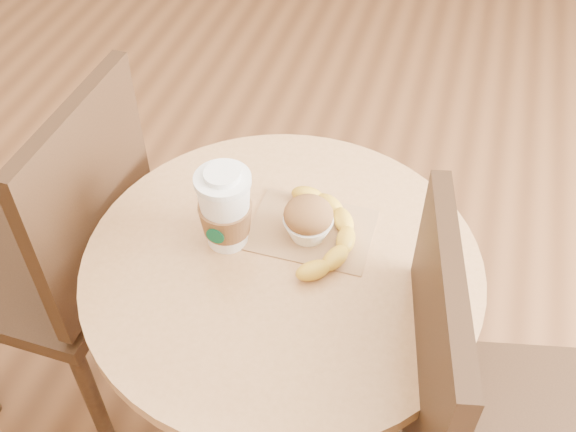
# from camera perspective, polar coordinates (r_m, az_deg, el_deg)

# --- Properties ---
(cafe_table) EXTENTS (0.76, 0.76, 0.75)m
(cafe_table) POSITION_cam_1_polar(r_m,az_deg,el_deg) (1.44, -0.45, -8.83)
(cafe_table) COLOR black
(cafe_table) RESTS_ON ground
(chair_left) EXTENTS (0.45, 0.45, 0.99)m
(chair_left) POSITION_cam_1_polar(r_m,az_deg,el_deg) (1.65, -18.50, -3.16)
(chair_left) COLOR black
(chair_left) RESTS_ON ground
(chair_right) EXTENTS (0.52, 0.52, 1.00)m
(chair_right) POSITION_cam_1_polar(r_m,az_deg,el_deg) (1.36, 15.98, -16.98)
(chair_right) COLOR black
(chair_right) RESTS_ON ground
(kraft_bag) EXTENTS (0.24, 0.18, 0.00)m
(kraft_bag) POSITION_cam_1_polar(r_m,az_deg,el_deg) (1.33, 2.01, -1.16)
(kraft_bag) COLOR #9A724A
(kraft_bag) RESTS_ON cafe_table
(coffee_cup) EXTENTS (0.10, 0.11, 0.18)m
(coffee_cup) POSITION_cam_1_polar(r_m,az_deg,el_deg) (1.27, -5.33, 0.42)
(coffee_cup) COLOR white
(coffee_cup) RESTS_ON cafe_table
(muffin) EXTENTS (0.10, 0.10, 0.09)m
(muffin) POSITION_cam_1_polar(r_m,az_deg,el_deg) (1.29, 1.73, -0.32)
(muffin) COLOR white
(muffin) RESTS_ON kraft_bag
(banana) EXTENTS (0.22, 0.29, 0.04)m
(banana) POSITION_cam_1_polar(r_m,az_deg,el_deg) (1.30, 2.76, -1.44)
(banana) COLOR gold
(banana) RESTS_ON kraft_bag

